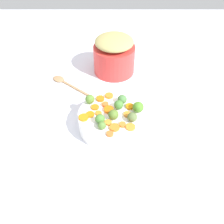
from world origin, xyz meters
name	(u,v)px	position (x,y,z in m)	size (l,w,h in m)	color
tabletop	(97,133)	(0.00, 0.00, 0.01)	(2.40, 2.40, 0.02)	white
serving_bowl_carrots	(112,120)	(0.02, -0.06, 0.06)	(0.27, 0.27, 0.07)	white
metal_pot	(114,59)	(0.42, -0.07, 0.09)	(0.21, 0.21, 0.14)	red
stuffing_mound	(114,42)	(0.42, -0.07, 0.19)	(0.19, 0.19, 0.06)	tan
carrot_slice_0	(95,107)	(0.06, 0.01, 0.10)	(0.03, 0.03, 0.01)	orange
carrot_slice_1	(127,114)	(0.02, -0.12, 0.10)	(0.03, 0.03, 0.01)	orange
carrot_slice_2	(90,114)	(0.02, 0.03, 0.10)	(0.03, 0.03, 0.01)	orange
carrot_slice_3	(108,122)	(-0.03, -0.04, 0.10)	(0.03, 0.03, 0.01)	orange
carrot_slice_4	(84,118)	(0.00, 0.05, 0.10)	(0.04, 0.04, 0.01)	orange
carrot_slice_5	(109,96)	(0.13, -0.05, 0.10)	(0.03, 0.03, 0.01)	orange
carrot_slice_6	(105,104)	(0.07, -0.03, 0.10)	(0.03, 0.03, 0.01)	orange
carrot_slice_7	(99,113)	(0.02, -0.01, 0.10)	(0.03, 0.03, 0.01)	orange
carrot_slice_8	(110,134)	(-0.08, -0.05, 0.10)	(0.03, 0.03, 0.01)	orange
carrot_slice_9	(100,99)	(0.11, -0.01, 0.10)	(0.03, 0.03, 0.01)	orange
carrot_slice_10	(122,125)	(-0.04, -0.10, 0.10)	(0.03, 0.03, 0.01)	orange
carrot_slice_11	(130,127)	(-0.05, -0.13, 0.10)	(0.04, 0.04, 0.01)	orange
carrot_slice_12	(130,106)	(0.06, -0.13, 0.10)	(0.03, 0.03, 0.01)	orange
carrot_slice_13	(115,127)	(-0.05, -0.07, 0.10)	(0.04, 0.04, 0.01)	orange
carrot_slice_14	(109,110)	(0.04, -0.05, 0.10)	(0.04, 0.04, 0.01)	orange
brussels_sprout_0	(132,117)	(-0.01, -0.14, 0.11)	(0.04, 0.04, 0.04)	#596D3B
brussels_sprout_1	(119,105)	(0.06, -0.09, 0.11)	(0.04, 0.04, 0.04)	#488236
brussels_sprout_2	(113,114)	(0.00, -0.06, 0.11)	(0.04, 0.04, 0.04)	#56772D
brussels_sprout_3	(138,107)	(0.04, -0.16, 0.11)	(0.04, 0.04, 0.04)	#4E8729
brussels_sprout_4	(122,99)	(0.09, -0.10, 0.11)	(0.04, 0.04, 0.04)	#4A7C41
brussels_sprout_5	(90,99)	(0.09, 0.03, 0.11)	(0.04, 0.04, 0.04)	#568131
brussels_sprout_6	(102,125)	(-0.05, -0.02, 0.11)	(0.03, 0.03, 0.03)	#557E35
brussels_sprout_7	(100,119)	(-0.02, -0.01, 0.11)	(0.04, 0.04, 0.04)	#4E8636
wooden_spoon	(66,83)	(0.31, 0.17, 0.03)	(0.21, 0.25, 0.01)	#A67E55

